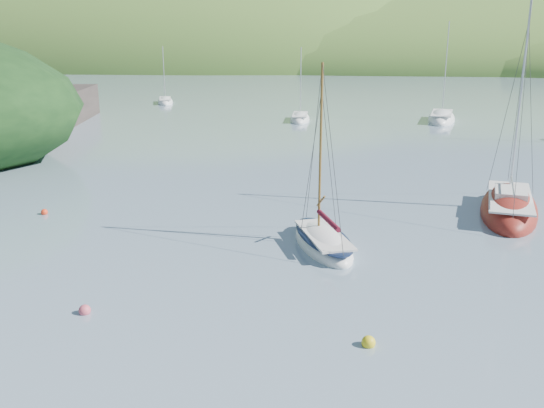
# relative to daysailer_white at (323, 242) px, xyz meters

# --- Properties ---
(ground) EXTENTS (700.00, 700.00, 0.00)m
(ground) POSITION_rel_daysailer_white_xyz_m (-3.20, -8.74, -0.21)
(ground) COLOR slate
(ground) RESTS_ON ground
(shoreline_hills) EXTENTS (690.00, 135.00, 56.00)m
(shoreline_hills) POSITION_rel_daysailer_white_xyz_m (-12.86, 163.69, -0.21)
(shoreline_hills) COLOR #356426
(shoreline_hills) RESTS_ON ground
(daysailer_white) EXTENTS (4.24, 6.40, 9.24)m
(daysailer_white) POSITION_rel_daysailer_white_xyz_m (0.00, 0.00, 0.00)
(daysailer_white) COLOR white
(daysailer_white) RESTS_ON ground
(sloop_red) EXTENTS (4.65, 9.28, 13.13)m
(sloop_red) POSITION_rel_daysailer_white_xyz_m (10.04, 6.83, 0.02)
(sloop_red) COLOR maroon
(sloop_red) RESTS_ON ground
(distant_sloop_a) EXTENTS (2.49, 6.22, 8.72)m
(distant_sloop_a) POSITION_rel_daysailer_white_xyz_m (-5.16, 40.45, -0.05)
(distant_sloop_a) COLOR white
(distant_sloop_a) RESTS_ON ground
(distant_sloop_b) EXTENTS (4.19, 8.57, 11.70)m
(distant_sloop_b) POSITION_rel_daysailer_white_xyz_m (10.58, 42.31, -0.02)
(distant_sloop_b) COLOR white
(distant_sloop_b) RESTS_ON ground
(distant_sloop_c) EXTENTS (3.75, 6.15, 8.29)m
(distant_sloop_c) POSITION_rel_daysailer_white_xyz_m (-25.20, 53.85, -0.06)
(distant_sloop_c) COLOR white
(distant_sloop_c) RESTS_ON ground
(mooring_buoys) EXTENTS (18.39, 12.63, 0.47)m
(mooring_buoys) POSITION_rel_daysailer_white_xyz_m (-5.48, -6.27, -0.09)
(mooring_buoys) COLOR yellow
(mooring_buoys) RESTS_ON ground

